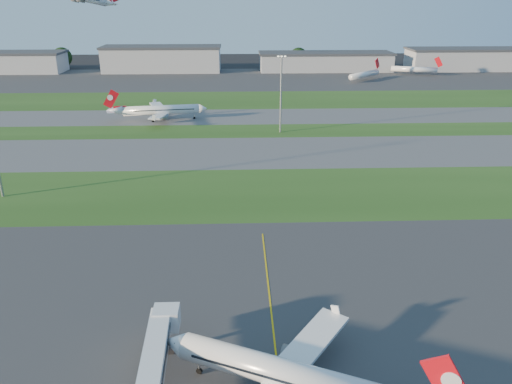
{
  "coord_description": "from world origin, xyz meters",
  "views": [
    {
      "loc": [
        0.36,
        -58.65,
        44.29
      ],
      "look_at": [
        3.9,
        35.02,
        7.0
      ],
      "focal_mm": 35.0,
      "sensor_mm": 36.0,
      "label": 1
    }
  ],
  "objects_px": {
    "airliner_taxiing": "(160,110)",
    "mini_jet_far": "(414,69)",
    "mini_jet_near": "(364,74)",
    "airliner_parked": "(289,376)",
    "light_mast_centre": "(281,89)"
  },
  "relations": [
    {
      "from": "light_mast_centre",
      "to": "airliner_parked",
      "type": "bearing_deg",
      "value": -94.28
    },
    {
      "from": "airliner_parked",
      "to": "light_mast_centre",
      "type": "height_order",
      "value": "light_mast_centre"
    },
    {
      "from": "airliner_parked",
      "to": "mini_jet_far",
      "type": "relative_size",
      "value": 1.13
    },
    {
      "from": "airliner_parked",
      "to": "light_mast_centre",
      "type": "relative_size",
      "value": 1.19
    },
    {
      "from": "mini_jet_far",
      "to": "airliner_taxiing",
      "type": "bearing_deg",
      "value": -119.45
    },
    {
      "from": "airliner_parked",
      "to": "airliner_taxiing",
      "type": "relative_size",
      "value": 0.89
    },
    {
      "from": "airliner_taxiing",
      "to": "mini_jet_far",
      "type": "distance_m",
      "value": 171.19
    },
    {
      "from": "mini_jet_near",
      "to": "mini_jet_far",
      "type": "distance_m",
      "value": 38.85
    },
    {
      "from": "airliner_parked",
      "to": "airliner_taxiing",
      "type": "distance_m",
      "value": 144.65
    },
    {
      "from": "airliner_parked",
      "to": "mini_jet_near",
      "type": "relative_size",
      "value": 1.43
    },
    {
      "from": "airliner_taxiing",
      "to": "mini_jet_far",
      "type": "height_order",
      "value": "airliner_taxiing"
    },
    {
      "from": "mini_jet_far",
      "to": "light_mast_centre",
      "type": "relative_size",
      "value": 1.06
    },
    {
      "from": "airliner_taxiing",
      "to": "light_mast_centre",
      "type": "bearing_deg",
      "value": 148.39
    },
    {
      "from": "airliner_taxiing",
      "to": "mini_jet_far",
      "type": "relative_size",
      "value": 1.27
    },
    {
      "from": "airliner_parked",
      "to": "mini_jet_far",
      "type": "xyz_separation_m",
      "value": [
        98.4,
        248.66,
        -0.33
      ]
    }
  ]
}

